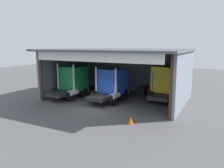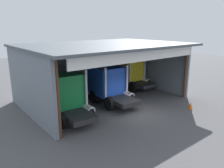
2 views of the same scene
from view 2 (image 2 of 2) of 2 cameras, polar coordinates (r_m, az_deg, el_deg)
The scene contains 8 objects.
ground_plane at distance 17.62m, azimuth 6.53°, elevation -7.59°, with size 80.00×80.00×0.00m, color #4C4C4F.
workshop_shed at distance 20.59m, azimuth -3.68°, elevation 6.22°, with size 14.09×10.21×5.21m.
truck_green_yard_outside at distance 16.54m, azimuth -11.44°, elevation -2.87°, with size 2.67×4.61×3.68m.
truck_blue_center_left_bay at distance 19.39m, azimuth -0.69°, elevation 0.02°, with size 2.72×4.98×3.48m.
truck_yellow_right_bay at distance 24.20m, azimuth 4.96°, elevation 3.17°, with size 2.66×4.29×3.49m.
oil_drum at distance 24.91m, azimuth -3.42°, elevation 0.32°, with size 0.58×0.58×0.95m, color #B21E19.
tool_cart at distance 23.74m, azimuth -2.84°, elevation -0.34°, with size 0.90×0.60×1.00m, color black.
traffic_cone at distance 19.48m, azimuth 19.73°, elevation -5.31°, with size 0.36×0.36×0.56m, color orange.
Camera 2 is at (-11.66, -11.41, 6.67)m, focal length 35.26 mm.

